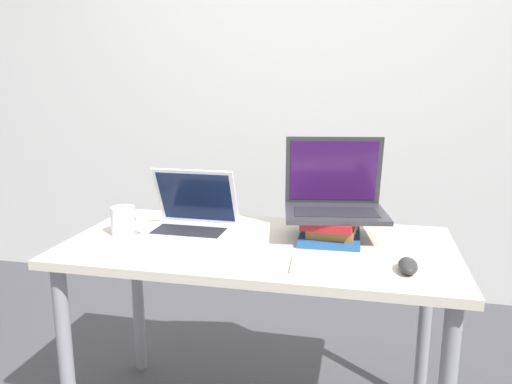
% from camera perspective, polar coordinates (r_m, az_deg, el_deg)
% --- Properties ---
extents(wall_back, '(8.00, 0.05, 2.70)m').
position_cam_1_polar(wall_back, '(3.00, 6.01, 13.80)').
color(wall_back, silver).
rests_on(wall_back, ground_plane).
extents(desk, '(1.33, 0.67, 0.73)m').
position_cam_1_polar(desk, '(1.77, 0.29, -8.61)').
color(desk, beige).
rests_on(desk, ground_plane).
extents(laptop_left, '(0.32, 0.25, 0.24)m').
position_cam_1_polar(laptop_left, '(1.86, -7.32, -3.19)').
color(laptop_left, silver).
rests_on(laptop_left, desk).
extents(book_stack, '(0.22, 0.29, 0.09)m').
position_cam_1_polar(book_stack, '(1.80, 8.62, -4.00)').
color(book_stack, '#235693').
rests_on(book_stack, desk).
extents(laptop_on_books, '(0.39, 0.32, 0.27)m').
position_cam_1_polar(laptop_on_books, '(1.80, 8.98, -0.75)').
color(laptop_on_books, '#333338').
rests_on(laptop_on_books, book_stack).
extents(wireless_keyboard, '(0.27, 0.15, 0.01)m').
position_cam_1_polar(wireless_keyboard, '(1.53, 9.12, -8.41)').
color(wireless_keyboard, silver).
rests_on(wireless_keyboard, desk).
extents(mouse, '(0.06, 0.11, 0.04)m').
position_cam_1_polar(mouse, '(1.55, 16.97, -8.05)').
color(mouse, '#2D2D2D').
rests_on(mouse, desk).
extents(mug, '(0.14, 0.09, 0.10)m').
position_cam_1_polar(mug, '(1.88, -14.84, -3.19)').
color(mug, white).
rests_on(mug, desk).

